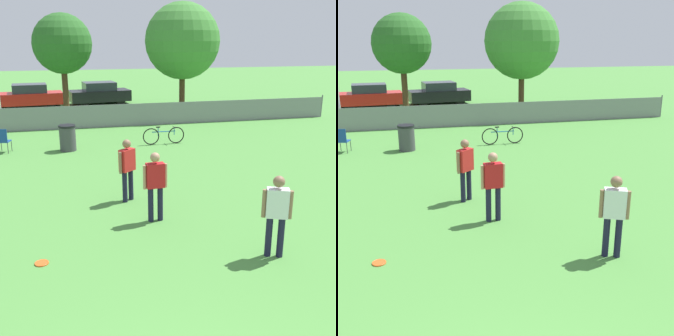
{
  "view_description": "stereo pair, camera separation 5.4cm",
  "coord_description": "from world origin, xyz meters",
  "views": [
    {
      "loc": [
        -0.93,
        -2.45,
        4.11
      ],
      "look_at": [
        1.53,
        7.26,
        1.05
      ],
      "focal_mm": 45.0,
      "sensor_mm": 36.0,
      "label": 1
    },
    {
      "loc": [
        -0.88,
        -2.47,
        4.11
      ],
      "look_at": [
        1.53,
        7.26,
        1.05
      ],
      "focal_mm": 45.0,
      "sensor_mm": 36.0,
      "label": 2
    }
  ],
  "objects": [
    {
      "name": "frisbee_disc",
      "position": [
        -1.52,
        5.09,
        0.01
      ],
      "size": [
        0.27,
        0.27,
        0.03
      ],
      "color": "#E5591E",
      "rests_on": "ground_plane"
    },
    {
      "name": "parked_car_red",
      "position": [
        -2.84,
        25.64,
        0.7
      ],
      "size": [
        4.09,
        2.06,
        1.45
      ],
      "rotation": [
        0.0,
        0.0,
        0.08
      ],
      "color": "black",
      "rests_on": "ground_plane"
    },
    {
      "name": "bicycle_sideline",
      "position": [
        3.03,
        13.93,
        0.36
      ],
      "size": [
        1.75,
        0.44,
        0.74
      ],
      "rotation": [
        0.0,
        0.0,
        0.01
      ],
      "color": "black",
      "rests_on": "ground_plane"
    },
    {
      "name": "trash_bin",
      "position": [
        -0.8,
        13.81,
        0.5
      ],
      "size": [
        0.65,
        0.65,
        1.0
      ],
      "color": "#3F3F44",
      "rests_on": "ground_plane"
    },
    {
      "name": "parked_car_dark",
      "position": [
        1.56,
        25.97,
        0.7
      ],
      "size": [
        4.11,
        2.27,
        1.44
      ],
      "rotation": [
        0.0,
        0.0,
        0.13
      ],
      "color": "black",
      "rests_on": "ground_plane"
    },
    {
      "name": "tree_near_pole",
      "position": [
        -0.68,
        21.46,
        3.89
      ],
      "size": [
        3.15,
        3.15,
        5.49
      ],
      "color": "#4C331E",
      "rests_on": "ground_plane"
    },
    {
      "name": "tree_far_right",
      "position": [
        5.66,
        20.42,
        4.03
      ],
      "size": [
        4.09,
        4.09,
        6.09
      ],
      "color": "#4C331E",
      "rests_on": "ground_plane"
    },
    {
      "name": "player_thrower_red",
      "position": [
        0.61,
        7.97,
        0.97
      ],
      "size": [
        0.47,
        0.43,
        1.67
      ],
      "rotation": [
        0.0,
        0.0,
        0.66
      ],
      "color": "#191933",
      "rests_on": "ground_plane"
    },
    {
      "name": "folding_chair_sideline",
      "position": [
        -3.18,
        14.01,
        0.53
      ],
      "size": [
        0.54,
        0.54,
        0.94
      ],
      "rotation": [
        0.0,
        0.0,
        2.9
      ],
      "color": "#333338",
      "rests_on": "ground_plane"
    },
    {
      "name": "player_receiver_white",
      "position": [
        2.93,
        4.29,
        0.97
      ],
      "size": [
        0.54,
        0.36,
        1.67
      ],
      "rotation": [
        0.0,
        0.0,
        -0.4
      ],
      "color": "#191933",
      "rests_on": "ground_plane"
    },
    {
      "name": "player_defender_red",
      "position": [
        1.04,
        6.53,
        0.97
      ],
      "size": [
        0.58,
        0.24,
        1.67
      ],
      "rotation": [
        0.0,
        0.0,
        0.04
      ],
      "color": "#191933",
      "rests_on": "ground_plane"
    },
    {
      "name": "fence_backline",
      "position": [
        0.0,
        18.0,
        0.55
      ],
      "size": [
        26.08,
        0.07,
        1.21
      ],
      "color": "gray",
      "rests_on": "ground_plane"
    }
  ]
}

